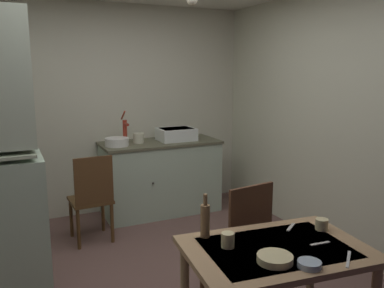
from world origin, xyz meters
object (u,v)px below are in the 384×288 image
(glass_bottle, at_px, (205,220))
(chair_by_counter, at_px, (92,197))
(sink_basin, at_px, (176,134))
(mug_tall, at_px, (322,224))
(mixing_bowl_counter, at_px, (117,142))
(dining_table, at_px, (276,264))
(hand_pump, at_px, (125,129))
(chair_far_side, at_px, (240,243))
(serving_bowl_wide, at_px, (275,259))

(glass_bottle, bearing_deg, chair_by_counter, 100.07)
(sink_basin, bearing_deg, mug_tall, -92.14)
(sink_basin, bearing_deg, mixing_bowl_counter, -176.22)
(dining_table, relative_size, chair_by_counter, 1.22)
(sink_basin, distance_m, hand_pump, 0.64)
(dining_table, relative_size, glass_bottle, 4.09)
(glass_bottle, bearing_deg, mixing_bowl_counter, 88.28)
(hand_pump, distance_m, chair_by_counter, 0.98)
(sink_basin, bearing_deg, dining_table, -100.77)
(chair_far_side, height_order, glass_bottle, glass_bottle)
(sink_basin, relative_size, hand_pump, 1.13)
(hand_pump, distance_m, mixing_bowl_counter, 0.20)
(sink_basin, distance_m, chair_far_side, 2.23)
(chair_far_side, bearing_deg, hand_pump, 96.02)
(serving_bowl_wide, height_order, glass_bottle, glass_bottle)
(mixing_bowl_counter, xyz_separation_m, chair_far_side, (0.36, -2.10, -0.43))
(mug_tall, distance_m, glass_bottle, 0.77)
(chair_far_side, relative_size, serving_bowl_wide, 4.97)
(chair_far_side, bearing_deg, sink_basin, 79.44)
(sink_basin, height_order, dining_table, sink_basin)
(sink_basin, relative_size, mug_tall, 5.44)
(sink_basin, xyz_separation_m, mixing_bowl_counter, (-0.76, -0.05, -0.03))
(chair_by_counter, height_order, mug_tall, chair_by_counter)
(chair_far_side, bearing_deg, mug_tall, -58.47)
(mixing_bowl_counter, bearing_deg, sink_basin, 3.78)
(chair_by_counter, bearing_deg, hand_pump, 48.21)
(hand_pump, xyz_separation_m, mug_tall, (0.53, -2.68, -0.28))
(chair_far_side, relative_size, mug_tall, 11.94)
(hand_pump, relative_size, glass_bottle, 1.42)
(mixing_bowl_counter, bearing_deg, hand_pump, 37.01)
(hand_pump, xyz_separation_m, glass_bottle, (-0.20, -2.47, -0.21))
(hand_pump, relative_size, chair_by_counter, 0.42)
(serving_bowl_wide, relative_size, mug_tall, 2.40)
(dining_table, xyz_separation_m, serving_bowl_wide, (-0.12, -0.14, 0.13))
(hand_pump, xyz_separation_m, chair_by_counter, (-0.53, -0.59, -0.57))
(dining_table, bearing_deg, chair_by_counter, 106.40)
(dining_table, bearing_deg, glass_bottle, 135.09)
(dining_table, distance_m, serving_bowl_wide, 0.23)
(serving_bowl_wide, bearing_deg, hand_pump, 89.85)
(dining_table, distance_m, chair_far_side, 0.61)
(glass_bottle, bearing_deg, hand_pump, 85.42)
(dining_table, bearing_deg, chair_far_side, 78.44)
(glass_bottle, bearing_deg, mug_tall, -16.65)
(dining_table, height_order, serving_bowl_wide, serving_bowl_wide)
(chair_far_side, distance_m, glass_bottle, 0.62)
(glass_bottle, bearing_deg, dining_table, -44.91)
(hand_pump, relative_size, dining_table, 0.35)
(hand_pump, bearing_deg, glass_bottle, -94.58)
(mixing_bowl_counter, xyz_separation_m, glass_bottle, (-0.07, -2.37, -0.08))
(chair_by_counter, distance_m, mug_tall, 2.36)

